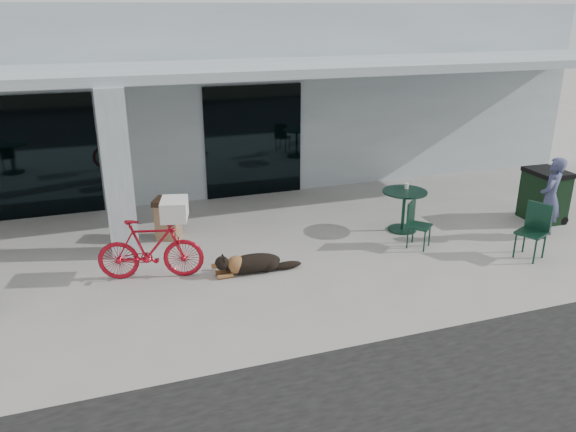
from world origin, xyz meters
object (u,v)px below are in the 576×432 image
object	(u,v)px
cafe_chair_far_b	(532,232)
dog	(253,262)
cafe_table_far	(403,211)
wheeled_bin	(544,195)
cafe_chair_far_a	(420,225)
person	(550,198)
trash_receptacle	(168,218)
bicycle	(150,249)

from	to	relation	value
cafe_chair_far_b	dog	bearing A→B (deg)	-126.15
cafe_table_far	wheeled_bin	xyz separation A→B (m)	(3.20, -0.44, 0.14)
cafe_table_far	cafe_chair_far_a	distance (m)	0.91
person	wheeled_bin	bearing A→B (deg)	-159.59
cafe_chair_far_a	trash_receptacle	xyz separation A→B (m)	(-4.54, 2.05, -0.04)
person	trash_receptacle	xyz separation A→B (m)	(-7.28, 2.40, -0.41)
dog	person	size ratio (longest dim) A/B	0.71
person	trash_receptacle	size ratio (longest dim) A/B	2.00
bicycle	dog	distance (m)	1.76
bicycle	wheeled_bin	size ratio (longest dim) A/B	1.58
trash_receptacle	dog	bearing A→B (deg)	-60.61
cafe_chair_far_a	person	size ratio (longest dim) A/B	0.55
cafe_chair_far_b	trash_receptacle	distance (m)	6.98
cafe_chair_far_a	dog	bearing A→B (deg)	139.37
cafe_table_far	bicycle	bearing A→B (deg)	-173.64
cafe_chair_far_a	person	bearing A→B (deg)	-48.58
wheeled_bin	person	bearing A→B (deg)	-126.06
cafe_table_far	cafe_chair_far_b	distance (m)	2.51
bicycle	cafe_table_far	size ratio (longest dim) A/B	1.94
dog	person	bearing A→B (deg)	-3.38
dog	cafe_chair_far_a	xyz separation A→B (m)	(3.36, 0.05, 0.26)
wheeled_bin	cafe_chair_far_a	bearing A→B (deg)	-170.65
dog	wheeled_bin	size ratio (longest dim) A/B	1.04
cafe_table_far	wheeled_bin	world-z (taller)	wheeled_bin
dog	cafe_chair_far_b	distance (m)	5.16
wheeled_bin	trash_receptacle	bearing A→B (deg)	170.21
cafe_chair_far_a	cafe_chair_far_b	world-z (taller)	cafe_chair_far_b
dog	person	world-z (taller)	person
bicycle	wheeled_bin	distance (m)	8.41
cafe_table_far	wheeled_bin	distance (m)	3.23
bicycle	person	world-z (taller)	person
dog	cafe_table_far	bearing A→B (deg)	14.41
cafe_chair_far_b	cafe_table_far	bearing A→B (deg)	-166.99
bicycle	cafe_chair_far_a	bearing A→B (deg)	-80.50
wheeled_bin	cafe_chair_far_b	bearing A→B (deg)	-135.52
cafe_table_far	wheeled_bin	size ratio (longest dim) A/B	0.81
bicycle	cafe_chair_far_b	xyz separation A→B (m)	(6.74, -1.41, -0.02)
trash_receptacle	wheeled_bin	world-z (taller)	wheeled_bin
bicycle	dog	bearing A→B (deg)	-88.94
cafe_table_far	cafe_chair_far_a	xyz separation A→B (m)	(-0.16, -0.90, 0.02)
cafe_chair_far_b	person	xyz separation A→B (m)	(1.06, 0.75, 0.31)
cafe_chair_far_a	wheeled_bin	size ratio (longest dim) A/B	0.80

